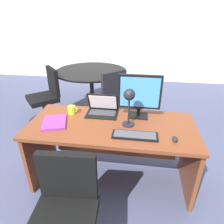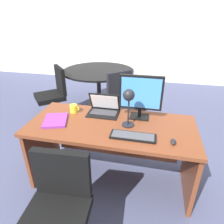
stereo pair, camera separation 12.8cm
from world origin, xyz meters
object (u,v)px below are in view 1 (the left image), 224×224
(keyboard, at_px, (135,135))
(office_chair, at_px, (66,223))
(monitor, at_px, (140,94))
(laptop, at_px, (103,107))
(desk, at_px, (112,139))
(mouse, at_px, (175,139))
(meeting_chair_near, at_px, (47,101))
(meeting_chair_far, at_px, (119,107))
(coffee_mug, at_px, (72,110))
(book, at_px, (54,122))
(desk_lamp, at_px, (129,100))
(meeting_table, at_px, (92,80))

(keyboard, relative_size, office_chair, 0.47)
(monitor, distance_m, laptop, 0.44)
(desk, bearing_deg, office_chair, -103.84)
(keyboard, bearing_deg, desk, 135.87)
(keyboard, height_order, office_chair, office_chair)
(mouse, distance_m, meeting_chair_near, 2.42)
(keyboard, bearing_deg, meeting_chair_near, 137.62)
(meeting_chair_far, bearing_deg, coffee_mug, -112.89)
(mouse, height_order, meeting_chair_near, meeting_chair_near)
(keyboard, distance_m, office_chair, 0.89)
(coffee_mug, relative_size, office_chair, 0.13)
(meeting_chair_near, bearing_deg, book, -60.41)
(keyboard, distance_m, mouse, 0.35)
(desk_lamp, distance_m, meeting_table, 2.06)
(monitor, xyz_separation_m, desk_lamp, (-0.10, -0.22, 0.02))
(keyboard, xyz_separation_m, coffee_mug, (-0.71, 0.36, 0.03))
(laptop, relative_size, office_chair, 0.39)
(book, bearing_deg, monitor, 18.27)
(desk_lamp, relative_size, meeting_chair_far, 0.42)
(coffee_mug, bearing_deg, monitor, 3.05)
(keyboard, xyz_separation_m, mouse, (0.35, -0.02, 0.01))
(desk, relative_size, book, 4.90)
(office_chair, bearing_deg, book, 114.91)
(meeting_chair_near, bearing_deg, mouse, -37.02)
(desk_lamp, xyz_separation_m, meeting_chair_far, (-0.21, 1.18, -0.65))
(mouse, distance_m, book, 1.18)
(meeting_chair_far, bearing_deg, mouse, -65.08)
(coffee_mug, bearing_deg, desk_lamp, -16.09)
(monitor, bearing_deg, mouse, -51.55)
(monitor, distance_m, office_chair, 1.32)
(meeting_chair_near, bearing_deg, meeting_chair_far, -2.85)
(meeting_table, xyz_separation_m, meeting_chair_far, (0.60, -0.65, -0.22))
(desk_lamp, relative_size, meeting_chair_near, 0.42)
(desk, xyz_separation_m, book, (-0.58, -0.11, 0.23))
(desk, relative_size, keyboard, 4.09)
(monitor, xyz_separation_m, meeting_table, (-0.91, 1.61, -0.41))
(meeting_table, bearing_deg, office_chair, -80.77)
(laptop, height_order, book, laptop)
(book, relative_size, meeting_chair_near, 0.37)
(desk, bearing_deg, keyboard, -44.13)
(laptop, distance_m, meeting_table, 1.68)
(mouse, xyz_separation_m, meeting_chair_near, (-1.91, 1.44, -0.38))
(meeting_table, bearing_deg, mouse, -58.48)
(desk, xyz_separation_m, mouse, (0.59, -0.25, 0.23))
(laptop, distance_m, meeting_chair_near, 1.60)
(book, bearing_deg, coffee_mug, 65.52)
(laptop, distance_m, desk_lamp, 0.45)
(office_chair, bearing_deg, desk_lamp, 65.01)
(desk_lamp, height_order, meeting_chair_far, desk_lamp)
(keyboard, relative_size, coffee_mug, 3.75)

